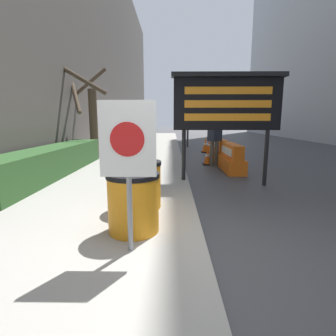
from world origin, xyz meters
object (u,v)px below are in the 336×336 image
Objects in this scene: traffic_cone_near at (207,157)px; traffic_light_near_curb at (188,105)px; barrel_drum_foreground at (133,202)px; pedestrian_worker at (215,136)px; barrel_drum_middle at (141,184)px; warning_sign at (128,150)px; jersey_barrier_orange_far at (232,159)px; jersey_barrier_orange_near at (219,151)px; message_board at (227,103)px; traffic_cone_mid at (210,146)px; traffic_cone_far at (206,145)px.

traffic_light_near_curb is (-0.34, 6.64, 2.21)m from traffic_cone_near.
pedestrian_worker reaches higher than barrel_drum_foreground.
barrel_drum_middle is at bearing -97.28° from traffic_light_near_curb.
pedestrian_worker reaches higher than barrel_drum_middle.
warning_sign is at bearing 30.93° from pedestrian_worker.
barrel_drum_foreground is at bearing -115.90° from jersey_barrier_orange_far.
message_board is at bearing -98.47° from jersey_barrier_orange_near.
pedestrian_worker reaches higher than warning_sign.
pedestrian_worker reaches higher than traffic_cone_near.
pedestrian_worker is at bearing -95.87° from traffic_cone_mid.
barrel_drum_foreground is 10.37m from traffic_cone_mid.
traffic_cone_mid is (2.47, 10.07, -0.22)m from barrel_drum_foreground.
traffic_cone_far is (2.27, 9.10, -0.17)m from barrel_drum_middle.
warning_sign is 8.24m from jersey_barrier_orange_near.
pedestrian_worker is (0.22, -0.19, 0.79)m from traffic_cone_near.
barrel_drum_middle is 9.42m from traffic_cone_mid.
warning_sign is 2.51× the size of traffic_cone_mid.
traffic_light_near_curb reaches higher than traffic_cone_mid.
jersey_barrier_orange_near is 1.19m from traffic_cone_near.
barrel_drum_foreground is at bearing 93.86° from warning_sign.
traffic_cone_near is (-0.62, -1.02, -0.09)m from jersey_barrier_orange_near.
traffic_light_near_curb is at bearing 83.34° from barrel_drum_foreground.
message_board reaches higher than barrel_drum_middle.
barrel_drum_middle is 9.38m from traffic_cone_far.
barrel_drum_middle is 1.06× the size of traffic_cone_far.
jersey_barrier_orange_far is 2.96× the size of traffic_cone_near.
barrel_drum_middle is at bearing -121.27° from jersey_barrier_orange_far.
traffic_cone_mid is at bearing 80.67° from traffic_cone_near.
traffic_cone_near is at bearing 117.35° from jersey_barrier_orange_far.
traffic_cone_near is (1.86, 5.26, -0.25)m from barrel_drum_middle.
warning_sign is 6.18m from jersey_barrier_orange_far.
jersey_barrier_orange_near is 1.45m from pedestrian_worker.
jersey_barrier_orange_far reaches higher than traffic_cone_mid.
traffic_light_near_curb reaches higher than barrel_drum_foreground.
jersey_barrier_orange_near is 0.52× the size of traffic_light_near_curb.
pedestrian_worker is (-0.20, -4.03, 0.71)m from traffic_cone_far.
traffic_cone_mid is (0.01, 2.81, -0.05)m from jersey_barrier_orange_near.
pedestrian_worker is (0.55, -6.83, -1.42)m from traffic_light_near_curb.
traffic_cone_near is (1.84, 6.25, -0.25)m from barrel_drum_foreground.
jersey_barrier_orange_near is 2.35× the size of traffic_cone_far.
message_board is 1.52× the size of jersey_barrier_orange_near.
warning_sign is 2.22× the size of traffic_cone_far.
traffic_light_near_curb is at bearing -127.47° from pedestrian_worker.
traffic_cone_mid is (0.63, 3.82, 0.03)m from traffic_cone_near.
jersey_barrier_orange_near reaches higher than traffic_cone_near.
traffic_cone_mid is at bearing 84.83° from message_board.
traffic_cone_mid is (2.48, 9.09, -0.22)m from barrel_drum_middle.
barrel_drum_middle is at bearing -111.49° from jersey_barrier_orange_near.
jersey_barrier_orange_far is at bearing -90.14° from traffic_cone_mid.
jersey_barrier_orange_near is (2.42, 7.82, -0.93)m from warning_sign.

